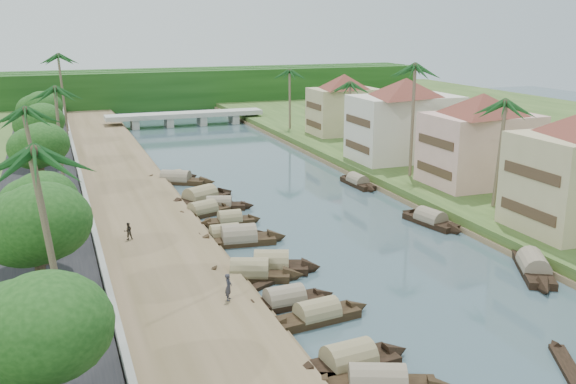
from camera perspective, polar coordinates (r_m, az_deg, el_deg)
name	(u,v)px	position (r m, az deg, el deg)	size (l,w,h in m)	color
ground	(372,260)	(51.03, 7.49, -6.02)	(220.00, 220.00, 0.00)	#394F56
left_bank	(132,208)	(64.80, -13.71, -1.40)	(10.00, 180.00, 0.80)	brown
right_bank	(438,177)	(76.71, 13.16, 1.30)	(16.00, 180.00, 1.20)	#2D481C
road	(39,214)	(64.40, -21.24, -1.83)	(8.00, 180.00, 1.40)	black
retaining_wall	(87,203)	(64.25, -17.47, -0.93)	(0.40, 180.00, 1.10)	slate
treeline	(159,89)	(144.47, -11.42, 9.00)	(120.00, 14.00, 8.00)	#12350E
bridge	(185,116)	(117.36, -9.12, 6.68)	(28.00, 4.00, 2.40)	#A4A59A
building_mid	(480,138)	(71.40, 16.72, 4.61)	(14.11, 14.11, 9.70)	#DEA99D
building_far	(405,118)	(82.28, 10.33, 6.46)	(15.59, 15.59, 10.20)	beige
building_distant	(344,104)	(100.33, 4.98, 7.84)	(12.62, 12.62, 9.20)	tan
sampan_1	(349,362)	(35.73, 5.42, -14.85)	(7.93, 2.50, 2.31)	black
sampan_2	(317,315)	(40.70, 2.61, -10.89)	(7.84, 2.48, 2.06)	black
sampan_3	(285,301)	(42.59, -0.30, -9.66)	(7.47, 1.96, 2.02)	black
sampan_4	(250,273)	(47.00, -3.42, -7.24)	(8.22, 4.60, 2.30)	black
sampan_5	(272,266)	(48.31, -1.47, -6.59)	(7.82, 4.45, 2.42)	black
sampan_6	(239,239)	(54.25, -4.40, -4.18)	(8.66, 2.94, 2.50)	black
sampan_7	(225,235)	(55.28, -5.63, -3.85)	(7.30, 1.80, 1.97)	black
sampan_8	(230,221)	(59.29, -5.20, -2.54)	(6.19, 1.83, 1.95)	black
sampan_9	(219,205)	(64.33, -6.14, -1.17)	(7.30, 3.52, 1.88)	black
sampan_10	(203,211)	(62.37, -7.59, -1.72)	(7.60, 4.02, 2.09)	black
sampan_11	(200,198)	(66.94, -7.80, -0.57)	(9.09, 5.99, 2.58)	black
sampan_12	(176,180)	(75.30, -9.94, 1.08)	(9.21, 6.27, 2.27)	black
sampan_13	(172,178)	(76.14, -10.26, 1.21)	(6.80, 2.93, 1.88)	black
sampan_14	(533,267)	(51.39, 20.97, -6.28)	(6.16, 9.19, 2.29)	black
sampan_15	(431,220)	(60.54, 12.56, -2.47)	(3.23, 8.15, 2.15)	black
sampan_16	(358,182)	(73.51, 6.20, 0.87)	(1.87, 7.91, 1.95)	black
canoe_0	(568,368)	(38.74, 23.64, -14.16)	(3.76, 6.17, 0.86)	black
canoe_1	(255,288)	(45.31, -2.92, -8.54)	(4.61, 2.93, 0.78)	black
canoe_2	(204,202)	(66.60, -7.50, -0.92)	(6.13, 1.95, 0.88)	black
palm_1	(503,105)	(62.01, 18.53, 7.38)	(3.20, 3.20, 11.40)	brown
palm_2	(415,69)	(72.36, 11.23, 10.72)	(3.20, 3.20, 13.87)	brown
palm_3	(349,85)	(89.17, 5.48, 9.47)	(3.20, 3.20, 10.34)	brown
palm_4	(47,155)	(33.18, -20.62, 3.12)	(3.20, 3.20, 12.29)	brown
palm_5	(33,112)	(58.24, -21.69, 6.66)	(3.20, 3.20, 11.19)	brown
palm_6	(55,90)	(73.33, -20.00, 8.49)	(3.20, 3.20, 11.44)	brown
palm_7	(290,72)	(104.67, 0.17, 10.63)	(3.20, 3.20, 10.89)	brown
palm_8	(61,57)	(103.23, -19.56, 11.23)	(3.20, 3.20, 13.48)	brown
tree_0	(36,331)	(28.01, -21.50, -11.45)	(5.30, 5.30, 7.01)	#493A29
tree_1	(36,226)	(38.29, -21.51, -2.83)	(5.31, 5.31, 8.01)	#493A29
tree_2	(39,202)	(47.71, -21.29, -0.87)	(4.63, 4.63, 6.56)	#493A29
tree_3	(39,147)	(66.79, -21.26, 3.78)	(5.02, 5.02, 7.14)	#493A29
tree_4	(39,123)	(81.34, -21.23, 5.72)	(5.05, 5.05, 7.31)	#493A29
tree_5	(40,109)	(96.35, -21.19, 6.90)	(5.33, 5.33, 7.23)	#493A29
tree_6	(433,111)	(85.93, 12.81, 7.00)	(4.73, 4.73, 7.70)	#493A29
person_near	(228,287)	(41.63, -5.32, -8.39)	(0.65, 0.43, 1.79)	#2B2B34
person_far	(128,231)	(54.22, -14.02, -3.39)	(0.69, 0.54, 1.43)	#362E25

